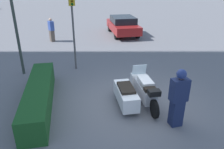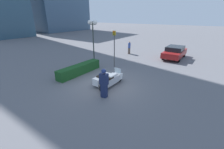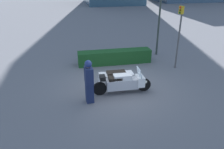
# 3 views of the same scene
# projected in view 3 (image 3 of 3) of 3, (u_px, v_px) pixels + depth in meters

# --- Properties ---
(ground_plane) EXTENTS (160.00, 160.00, 0.00)m
(ground_plane) POSITION_uv_depth(u_px,v_px,m) (118.00, 89.00, 10.05)
(ground_plane) COLOR slate
(police_motorcycle) EXTENTS (2.60, 1.31, 1.14)m
(police_motorcycle) POSITION_uv_depth(u_px,v_px,m) (121.00, 80.00, 9.90)
(police_motorcycle) COLOR black
(police_motorcycle) RESTS_ON ground
(officer_rider) EXTENTS (0.34, 0.52, 1.82)m
(officer_rider) POSITION_uv_depth(u_px,v_px,m) (89.00, 81.00, 8.65)
(officer_rider) COLOR #192347
(officer_rider) RESTS_ON ground
(hedge_bush_curbside) EXTENTS (4.31, 0.78, 0.79)m
(hedge_bush_curbside) POSITION_uv_depth(u_px,v_px,m) (115.00, 57.00, 12.92)
(hedge_bush_curbside) COLOR #19471E
(hedge_bush_curbside) RESTS_ON ground
(twin_lamp_post) EXTENTS (0.41, 1.11, 4.25)m
(twin_lamp_post) POSITION_uv_depth(u_px,v_px,m) (161.00, 0.00, 13.16)
(twin_lamp_post) COLOR #2D3833
(twin_lamp_post) RESTS_ON ground
(traffic_light_near) EXTENTS (0.22, 0.28, 3.39)m
(traffic_light_near) POSITION_uv_depth(u_px,v_px,m) (179.00, 29.00, 11.50)
(traffic_light_near) COLOR #4C4C4C
(traffic_light_near) RESTS_ON ground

